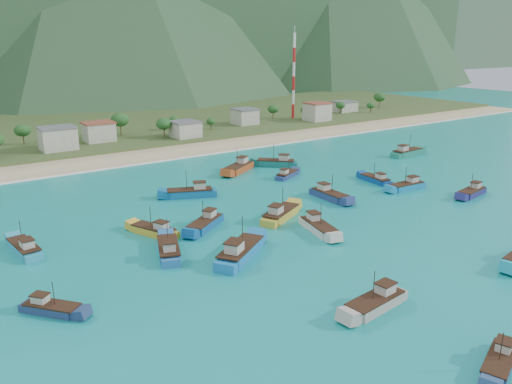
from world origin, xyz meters
TOP-DOWN VIEW (x-y plane):
  - ground at (0.00, 0.00)m, footprint 600.00×600.00m
  - beach at (0.00, 79.00)m, footprint 400.00×18.00m
  - land at (0.00, 140.00)m, footprint 400.00×110.00m
  - surf_line at (0.00, 69.50)m, footprint 400.00×2.50m
  - village at (10.70, 101.85)m, footprint 212.20×29.73m
  - vegetation at (-9.39, 102.68)m, footprint 281.27×25.78m
  - radio_tower at (79.81, 108.00)m, footprint 1.20×1.20m
  - boat_0 at (-52.04, -4.15)m, footprint 7.37×8.20m
  - boat_1 at (9.88, 45.21)m, footprint 12.50×9.44m
  - boat_2 at (-50.91, 19.19)m, footprint 4.19×10.56m
  - boat_3 at (-29.12, 14.19)m, footprint 6.60×10.33m
  - boat_4 at (-13.81, -44.97)m, footprint 9.04×5.33m
  - boat_5 at (-15.38, -28.22)m, footprint 10.84×4.20m
  - boat_6 at (-19.46, 11.95)m, footprint 10.52×8.41m
  - boat_7 at (22.23, 44.03)m, footprint 10.92×10.86m
  - boat_8 at (42.72, -5.33)m, footprint 10.31×4.48m
  - boat_12 at (64.73, 31.41)m, footprint 12.36×4.10m
  - boat_13 at (17.14, 32.62)m, footprint 9.20×6.15m
  - boat_14 at (-2.56, -2.01)m, footprint 5.53×11.09m
  - boat_16 at (34.31, 6.81)m, footprint 10.48×3.66m
  - boat_19 at (-21.64, -3.90)m, footprint 12.85×10.26m
  - boat_22 at (-4.26, 7.62)m, footprint 12.08×8.45m
  - boat_23 at (13.36, 12.07)m, footprint 3.42×10.89m
  - boat_24 at (32.81, 15.61)m, footprint 3.74×9.74m
  - boat_26 at (-12.28, 31.70)m, footprint 12.05×7.76m
  - boat_27 at (-30.86, 4.28)m, footprint 6.97×11.43m

SIDE VIEW (x-z plane):
  - ground at x=0.00m, z-range 0.00..0.00m
  - beach at x=0.00m, z-range -0.60..0.60m
  - land at x=0.00m, z-range -1.20..1.20m
  - surf_line at x=0.00m, z-range -0.04..0.04m
  - boat_0 at x=-52.04m, z-range -2.00..3.05m
  - boat_4 at x=-13.81m, z-range -2.03..3.10m
  - boat_13 at x=17.14m, z-range -2.07..3.20m
  - boat_24 at x=32.81m, z-range -2.18..3.44m
  - boat_3 at x=-29.12m, z-range -2.27..3.62m
  - boat_8 at x=42.72m, z-range -2.27..3.62m
  - boat_2 at x=-50.91m, z-range -2.33..3.75m
  - boat_16 at x=34.31m, z-range -2.33..3.76m
  - boat_6 at x=-19.46m, z-range -2.38..3.86m
  - boat_5 at x=-15.38m, z-range -2.38..3.87m
  - boat_14 at x=-2.56m, z-range -2.39..3.90m
  - boat_23 at x=13.36m, z-range -2.43..3.97m
  - boat_27 at x=-30.86m, z-range -2.46..4.04m
  - boat_26 at x=-12.28m, z-range -2.58..4.29m
  - boat_22 at x=-4.26m, z-range -2.61..4.35m
  - boat_7 at x=22.23m, z-range -2.63..4.40m
  - boat_12 at x=64.73m, z-range -2.69..4.53m
  - boat_1 at x=9.88m, z-range -2.72..4.59m
  - boat_19 at x=-21.64m, z-range -2.81..4.80m
  - village at x=10.70m, z-range 1.09..8.48m
  - vegetation at x=-9.39m, z-range 0.83..9.52m
  - radio_tower at x=79.81m, z-range 1.60..38.43m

